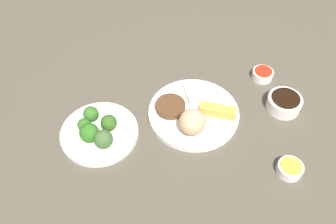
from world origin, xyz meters
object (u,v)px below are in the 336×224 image
sauce_ramekin_hot_mustard (290,169)px  sauce_ramekin_sweet_and_sour (262,75)px  main_plate (193,113)px  broccoli_plate (99,133)px  soy_sauce_bowl (284,103)px

sauce_ramekin_hot_mustard → sauce_ramekin_sweet_and_sour: (-0.33, -0.06, 0.00)m
main_plate → broccoli_plate: (0.11, -0.25, -0.00)m
broccoli_plate → sauce_ramekin_sweet_and_sour: size_ratio=3.28×
main_plate → sauce_ramekin_hot_mustard: sauce_ramekin_hot_mustard is taller
sauce_ramekin_sweet_and_sour → main_plate: bearing=-46.5°
main_plate → sauce_ramekin_sweet_and_sour: size_ratio=4.00×
broccoli_plate → sauce_ramekin_sweet_and_sour: sauce_ramekin_sweet_and_sour is taller
broccoli_plate → sauce_ramekin_hot_mustard: (0.04, 0.51, 0.01)m
main_plate → broccoli_plate: bearing=-66.2°
broccoli_plate → soy_sauce_bowl: soy_sauce_bowl is taller
soy_sauce_bowl → sauce_ramekin_hot_mustard: bearing=1.4°
sauce_ramekin_hot_mustard → sauce_ramekin_sweet_and_sour: bearing=-169.1°
main_plate → sauce_ramekin_hot_mustard: (0.15, 0.26, 0.01)m
main_plate → sauce_ramekin_hot_mustard: 0.30m
broccoli_plate → sauce_ramekin_hot_mustard: bearing=85.7°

